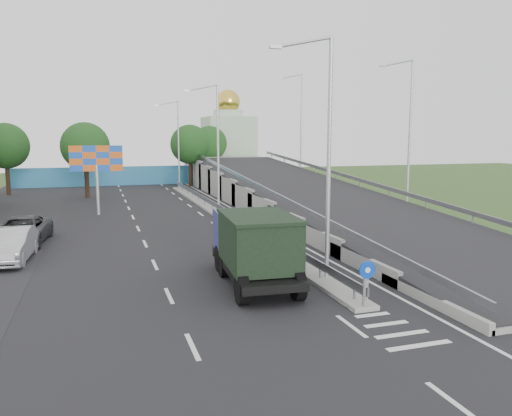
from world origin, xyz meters
name	(u,v)px	position (x,y,z in m)	size (l,w,h in m)	color
ground	(400,334)	(0.00, 0.00, 0.00)	(160.00, 160.00, 0.00)	#2D4C1E
road_surface	(192,229)	(-3.00, 20.00, 0.00)	(26.00, 90.00, 0.04)	black
median	(221,216)	(0.00, 24.00, 0.10)	(1.00, 44.00, 0.20)	gray
overpass_ramp	(311,192)	(7.50, 24.00, 1.75)	(10.00, 50.00, 3.50)	gray
median_guardrail	(221,208)	(0.00, 24.00, 0.75)	(0.09, 44.00, 0.71)	gray
sign_bollard	(366,284)	(0.00, 2.17, 1.03)	(0.64, 0.23, 1.67)	black
lamp_post_near	(325,147)	(0.11, 6.00, 5.81)	(2.74, 0.18, 10.08)	#B2B5B7
lamp_post_mid	(216,141)	(0.11, 26.00, 5.81)	(2.74, 0.18, 10.08)	#B2B5B7
lamp_post_far	(177,139)	(0.11, 46.00, 5.81)	(2.74, 0.18, 10.08)	#B2B5B7
blue_wall	(138,176)	(-4.00, 52.00, 1.20)	(30.00, 0.50, 2.40)	teal
church	(228,142)	(10.00, 60.00, 5.31)	(7.00, 7.00, 13.80)	#B2CCAD
billboard	(96,162)	(-9.00, 28.00, 4.19)	(4.00, 0.24, 5.50)	#B2B5B7
tree_left_mid	(85,147)	(-10.00, 40.00, 5.18)	(4.80, 4.80, 7.60)	black
tree_median_far	(190,145)	(2.00, 48.00, 5.18)	(4.80, 4.80, 7.60)	black
tree_left_far	(5,146)	(-18.00, 45.00, 5.18)	(4.80, 4.80, 7.60)	black
tree_ramp_far	(210,143)	(6.00, 55.00, 5.18)	(4.80, 4.80, 7.60)	black
dump_truck	(254,243)	(-2.74, 6.85, 1.71)	(3.08, 7.16, 3.08)	black
parked_car_b	(11,245)	(-13.24, 13.99, 0.83)	(1.76, 5.04, 1.66)	#B2B2B7
parked_car_c	(21,231)	(-13.31, 18.10, 0.80)	(2.67, 5.78, 1.61)	#343539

